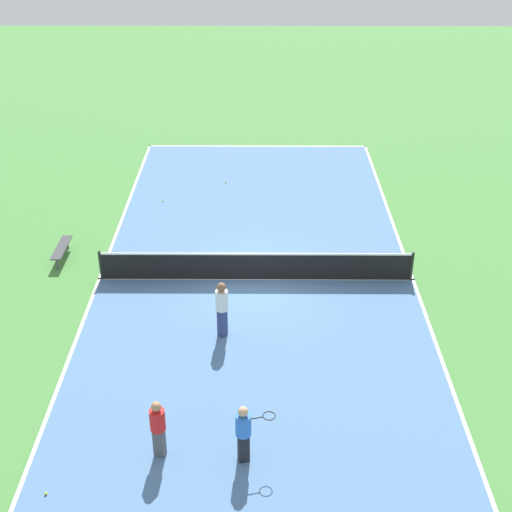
{
  "coord_description": "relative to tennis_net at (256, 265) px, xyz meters",
  "views": [
    {
      "loc": [
        -0.11,
        20.14,
        12.28
      ],
      "look_at": [
        0.0,
        0.0,
        0.9
      ],
      "focal_mm": 50.0,
      "sensor_mm": 36.0,
      "label": 1
    }
  ],
  "objects": [
    {
      "name": "tennis_ball_near_net",
      "position": [
        4.56,
        9.13,
        -0.49
      ],
      "size": [
        0.07,
        0.07,
        0.07
      ],
      "primitive_type": "sphere",
      "color": "#CCE033",
      "rests_on": "court_surface"
    },
    {
      "name": "tennis_net",
      "position": [
        0.0,
        0.0,
        0.0
      ],
      "size": [
        10.3,
        0.1,
        1.03
      ],
      "color": "black",
      "rests_on": "court_surface"
    },
    {
      "name": "player_near_blue",
      "position": [
        0.23,
        8.07,
        0.38
      ],
      "size": [
        0.99,
        0.55,
        1.58
      ],
      "rotation": [
        0.0,
        0.0,
        3.39
      ],
      "color": "black",
      "rests_on": "court_surface"
    },
    {
      "name": "player_far_white",
      "position": [
        0.96,
        3.14,
        0.5
      ],
      "size": [
        0.5,
        0.5,
        1.77
      ],
      "rotation": [
        0.0,
        0.0,
        0.99
      ],
      "color": "navy",
      "rests_on": "court_surface"
    },
    {
      "name": "court_surface",
      "position": [
        0.0,
        0.0,
        -0.53
      ],
      "size": [
        10.5,
        24.77,
        0.02
      ],
      "color": "#4C729E",
      "rests_on": "ground_plane"
    },
    {
      "name": "player_coach_red",
      "position": [
        2.2,
        7.91,
        0.37
      ],
      "size": [
        0.44,
        0.44,
        1.57
      ],
      "rotation": [
        0.0,
        0.0,
        6.01
      ],
      "color": "#4C4C51",
      "rests_on": "court_surface"
    },
    {
      "name": "ground_plane",
      "position": [
        0.0,
        0.0,
        -0.54
      ],
      "size": [
        80.0,
        80.0,
        0.0
      ],
      "primitive_type": "plane",
      "color": "#47843D"
    },
    {
      "name": "bench",
      "position": [
        6.74,
        -1.39,
        -0.15
      ],
      "size": [
        0.36,
        1.74,
        0.45
      ],
      "rotation": [
        0.0,
        0.0,
        1.57
      ],
      "color": "#333338",
      "rests_on": "ground_plane"
    },
    {
      "name": "tennis_ball_right_alley",
      "position": [
        3.82,
        -6.03,
        -0.49
      ],
      "size": [
        0.07,
        0.07,
        0.07
      ],
      "primitive_type": "sphere",
      "color": "#CCE033",
      "rests_on": "court_surface"
    },
    {
      "name": "tennis_ball_midcourt",
      "position": [
        1.34,
        -7.93,
        -0.49
      ],
      "size": [
        0.07,
        0.07,
        0.07
      ],
      "primitive_type": "sphere",
      "color": "#CCE033",
      "rests_on": "court_surface"
    }
  ]
}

